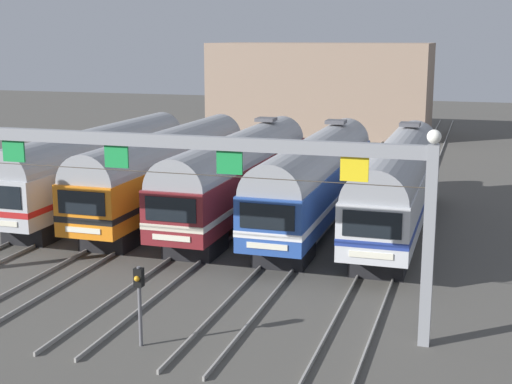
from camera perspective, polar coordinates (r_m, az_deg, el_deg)
name	(u,v)px	position (r m, az deg, el deg)	size (l,w,h in m)	color
ground_plane	(239,221)	(39.19, -1.31, -2.29)	(160.00, 160.00, 0.00)	#4C4944
track_bed	(310,167)	(55.20, 4.28, 1.98)	(18.21, 70.00, 0.15)	gray
commuter_train_stainless	(99,164)	(41.97, -12.22, 2.15)	(2.88, 18.06, 4.77)	#B2B5BA
commuter_train_orange	(167,168)	(40.10, -7.00, 1.88)	(2.88, 18.06, 4.77)	orange
commuter_train_maroon	(239,172)	(38.61, -1.33, 1.58)	(2.88, 18.06, 5.05)	maroon
commuter_train_blue	(316,176)	(37.52, 4.73, 1.23)	(2.88, 18.06, 5.05)	#284C9E
commuter_train_silver	(398,181)	(36.87, 11.08, 0.85)	(2.88, 18.06, 5.05)	silver
catenary_gantry	(117,167)	(25.91, -10.84, 1.94)	(21.94, 0.44, 6.97)	gray
yard_signal_mast	(139,291)	(23.45, -9.14, -7.65)	(0.28, 0.35, 2.65)	#59595E
maintenance_building	(322,89)	(74.86, 5.16, 8.07)	(21.58, 10.00, 9.12)	gray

